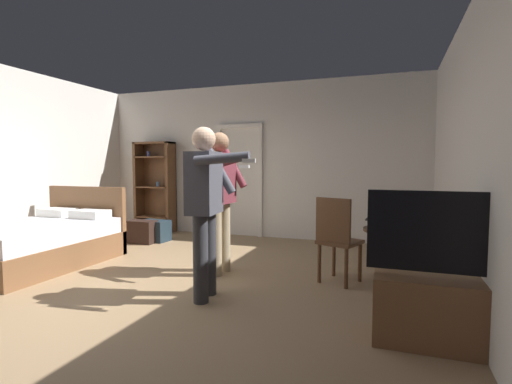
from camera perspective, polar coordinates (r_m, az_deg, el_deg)
ground_plane at (r=4.56m, az=-14.09°, el=-13.34°), size 6.88×6.88×0.00m
wall_back at (r=7.22m, az=-0.08°, el=4.68°), size 6.42×0.12×2.86m
wall_right at (r=3.68m, az=30.92°, el=4.65°), size 0.12×6.50×2.86m
doorway_frame at (r=7.26m, az=-2.52°, el=3.02°), size 0.93×0.08×2.13m
bed at (r=6.00m, az=-29.71°, el=-6.57°), size 1.43×1.96×1.02m
bookshelf at (r=7.98m, az=-14.83°, el=1.25°), size 0.82×0.32×1.82m
tv_flatscreen at (r=3.25m, az=25.70°, el=-14.35°), size 1.04×0.40×1.17m
side_table at (r=4.22m, az=19.57°, el=-8.36°), size 0.56×0.56×0.70m
laptop at (r=4.13m, az=19.04°, el=-4.56°), size 0.41×0.42×0.16m
bottle_on_table at (r=4.09m, az=21.65°, el=-3.99°), size 0.06×0.06×0.24m
wooden_chair at (r=4.44m, az=12.05°, el=-6.55°), size 0.54×0.54×0.99m
person_blue_shirt at (r=3.83m, az=-7.59°, el=-1.11°), size 0.77×0.61×1.73m
person_striped_shirt at (r=4.72m, az=-5.35°, el=-0.05°), size 0.64×0.59×1.76m
suitcase_dark at (r=6.94m, az=-16.81°, el=-5.72°), size 0.52×0.29×0.39m
suitcase_small at (r=7.05m, az=-14.98°, el=-5.62°), size 0.53×0.37×0.37m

